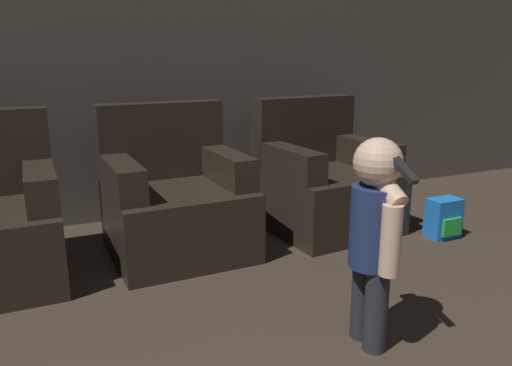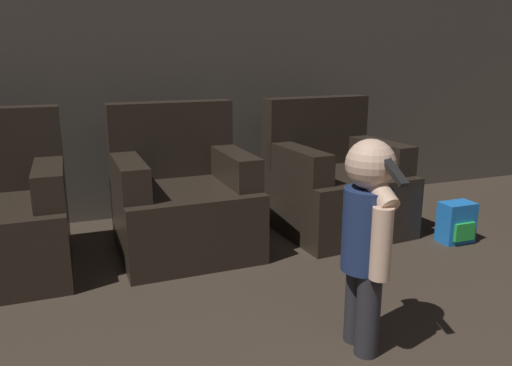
{
  "view_description": "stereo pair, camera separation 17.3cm",
  "coord_description": "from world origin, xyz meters",
  "px_view_note": "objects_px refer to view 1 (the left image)",
  "views": [
    {
      "loc": [
        -1.1,
        0.71,
        1.23
      ],
      "look_at": [
        -0.06,
        2.96,
        0.59
      ],
      "focal_mm": 35.0,
      "sensor_mm": 36.0,
      "label": 1
    },
    {
      "loc": [
        -0.94,
        0.64,
        1.23
      ],
      "look_at": [
        -0.06,
        2.96,
        0.59
      ],
      "focal_mm": 35.0,
      "sensor_mm": 36.0,
      "label": 2
    }
  ],
  "objects_px": {
    "armchair_middle": "(175,201)",
    "armchair_right": "(324,183)",
    "toy_backpack": "(444,218)",
    "person_toddler": "(375,227)"
  },
  "relations": [
    {
      "from": "person_toddler",
      "to": "armchair_middle",
      "type": "bearing_deg",
      "value": -155.74
    },
    {
      "from": "armchair_middle",
      "to": "toy_backpack",
      "type": "relative_size",
      "value": 3.39
    },
    {
      "from": "armchair_right",
      "to": "person_toddler",
      "type": "xyz_separation_m",
      "value": [
        -0.65,
        -1.41,
        0.21
      ]
    },
    {
      "from": "toy_backpack",
      "to": "armchair_right",
      "type": "bearing_deg",
      "value": 139.64
    },
    {
      "from": "armchair_right",
      "to": "person_toddler",
      "type": "distance_m",
      "value": 1.57
    },
    {
      "from": "armchair_middle",
      "to": "armchair_right",
      "type": "xyz_separation_m",
      "value": [
        1.1,
        -0.0,
        0.0
      ]
    },
    {
      "from": "person_toddler",
      "to": "toy_backpack",
      "type": "xyz_separation_m",
      "value": [
        1.29,
        0.87,
        -0.4
      ]
    },
    {
      "from": "armchair_right",
      "to": "toy_backpack",
      "type": "bearing_deg",
      "value": -45.04
    },
    {
      "from": "armchair_middle",
      "to": "toy_backpack",
      "type": "xyz_separation_m",
      "value": [
        1.74,
        -0.54,
        -0.19
      ]
    },
    {
      "from": "armchair_right",
      "to": "toy_backpack",
      "type": "height_order",
      "value": "armchair_right"
    }
  ]
}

